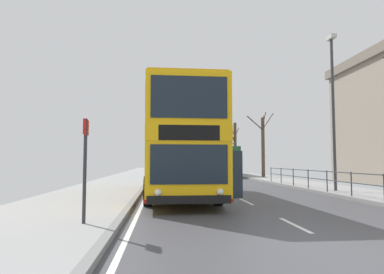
# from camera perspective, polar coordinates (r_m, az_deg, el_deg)

# --- Properties ---
(ground) EXTENTS (15.80, 140.00, 0.20)m
(ground) POSITION_cam_1_polar(r_m,az_deg,el_deg) (6.32, 19.63, -17.78)
(ground) COLOR #434348
(double_decker_bus_main) EXTENTS (3.42, 10.85, 4.36)m
(double_decker_bus_main) POSITION_cam_1_polar(r_m,az_deg,el_deg) (15.21, -2.34, -1.36)
(double_decker_bus_main) COLOR #F4B20F
(double_decker_bus_main) RESTS_ON ground
(background_bus_far_lane) EXTENTS (2.86, 10.36, 2.97)m
(background_bus_far_lane) POSITION_cam_1_polar(r_m,az_deg,el_deg) (36.85, 4.63, -3.97)
(background_bus_far_lane) COLOR #19512D
(background_bus_far_lane) RESTS_ON ground
(pedestrian_railing_far_kerb) EXTENTS (0.05, 20.67, 0.99)m
(pedestrian_railing_far_kerb) POSITION_cam_1_polar(r_m,az_deg,el_deg) (15.39, 25.17, -6.50)
(pedestrian_railing_far_kerb) COLOR #2D3338
(pedestrian_railing_far_kerb) RESTS_ON ground
(bus_stop_sign_near) EXTENTS (0.08, 0.44, 2.41)m
(bus_stop_sign_near) POSITION_cam_1_polar(r_m,az_deg,el_deg) (8.26, -17.51, -3.34)
(bus_stop_sign_near) COLOR #2D2D33
(bus_stop_sign_near) RESTS_ON ground
(street_lamp_far_side) EXTENTS (0.28, 0.60, 7.69)m
(street_lamp_far_side) POSITION_cam_1_polar(r_m,az_deg,el_deg) (18.20, 22.59, 5.83)
(street_lamp_far_side) COLOR #38383D
(street_lamp_far_side) RESTS_ON ground
(bare_tree_far_00) EXTENTS (1.99, 2.02, 6.27)m
(bare_tree_far_00) POSITION_cam_1_polar(r_m,az_deg,el_deg) (42.98, 7.21, -1.57)
(bare_tree_far_00) COLOR #4C3D2D
(bare_tree_far_00) RESTS_ON ground
(bare_tree_far_01) EXTENTS (2.45, 1.74, 6.05)m
(bare_tree_far_01) POSITION_cam_1_polar(r_m,az_deg,el_deg) (31.54, 11.81, -1.30)
(bare_tree_far_01) COLOR #4C3D2D
(bare_tree_far_01) RESTS_ON ground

